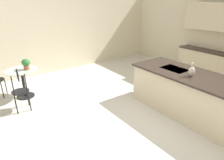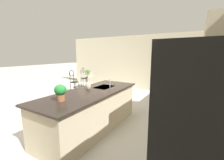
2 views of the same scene
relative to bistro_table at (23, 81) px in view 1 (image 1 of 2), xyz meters
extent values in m
plane|color=beige|center=(2.77, 1.86, -0.45)|extent=(40.00, 40.00, 0.00)
cube|color=beige|center=(-1.49, 1.86, 0.90)|extent=(0.12, 7.80, 2.70)
cube|color=beige|center=(3.07, 2.71, -0.01)|extent=(2.70, 0.96, 0.88)
cube|color=#2D231E|center=(3.07, 2.71, 0.45)|extent=(2.80, 1.06, 0.04)
cube|color=#B2B5BA|center=(2.52, 2.71, 0.46)|extent=(0.56, 0.40, 0.03)
cube|color=beige|center=(2.37, 5.06, -0.01)|extent=(2.40, 0.60, 0.88)
cube|color=#2D231E|center=(2.37, 5.06, 0.45)|extent=(2.44, 0.64, 0.04)
cylinder|color=black|center=(0.00, 0.00, -0.43)|extent=(0.44, 0.44, 0.03)
cylinder|color=black|center=(0.00, 0.00, -0.07)|extent=(0.07, 0.07, 0.69)
cylinder|color=#B2C6C1|center=(0.00, 0.00, 0.29)|extent=(0.80, 0.80, 0.01)
cylinder|color=black|center=(0.51, -0.34, -0.22)|extent=(0.03, 0.03, 0.45)
cylinder|color=black|center=(0.54, -0.06, -0.22)|extent=(0.03, 0.03, 0.45)
cylinder|color=black|center=(0.79, -0.37, -0.22)|extent=(0.03, 0.03, 0.45)
cylinder|color=black|center=(0.82, -0.09, -0.22)|extent=(0.03, 0.03, 0.45)
cylinder|color=black|center=(0.66, -0.22, 0.01)|extent=(0.42, 0.42, 0.02)
cylinder|color=black|center=(0.80, -0.36, 0.23)|extent=(0.03, 0.03, 0.45)
cylinder|color=black|center=(0.82, -0.10, 0.23)|extent=(0.03, 0.03, 0.45)
torus|color=black|center=(0.81, -0.23, 0.45)|extent=(0.28, 0.05, 0.28)
cylinder|color=black|center=(-0.49, -0.36, -0.22)|extent=(0.03, 0.03, 0.45)
cylinder|color=black|center=(-0.24, -0.48, -0.22)|extent=(0.03, 0.03, 0.45)
cylinder|color=#B2B5BA|center=(2.52, 2.89, 0.58)|extent=(0.02, 0.02, 0.22)
cylinder|color=#9E603D|center=(0.06, 0.13, 0.35)|extent=(0.13, 0.13, 0.11)
ellipsoid|color=#317335|center=(0.06, 0.13, 0.48)|extent=(0.20, 0.20, 0.18)
ellipsoid|color=#BCB29E|center=(3.02, 2.58, 0.58)|extent=(0.13, 0.13, 0.21)
cylinder|color=#BCB29E|center=(3.02, 2.58, 0.72)|extent=(0.04, 0.04, 0.08)
camera|label=1|loc=(5.07, -0.92, 1.92)|focal=31.58mm
camera|label=2|loc=(5.72, 4.83, 1.33)|focal=23.77mm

